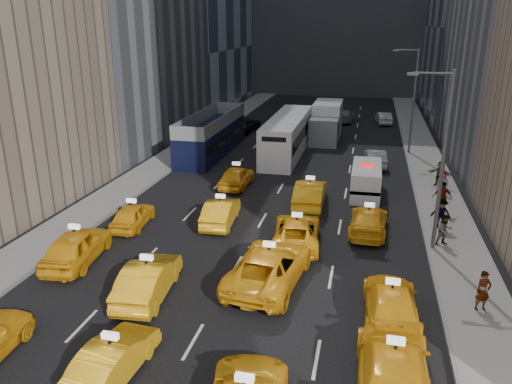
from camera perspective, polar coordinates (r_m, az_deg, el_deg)
ground at (r=17.63m, az=-9.51°, el=-20.19°), size 160.00×160.00×0.00m
sidewalk_west at (r=42.29m, az=-10.13°, el=3.59°), size 3.00×90.00×0.15m
sidewalk_east at (r=39.39m, az=19.36°, el=1.66°), size 3.00×90.00×0.15m
curb_west at (r=41.76m, az=-8.30°, el=3.52°), size 0.15×90.00×0.18m
curb_east at (r=39.23m, az=17.26°, el=1.84°), size 0.15×90.00×0.18m
streetlight_near at (r=25.52m, az=20.42°, el=3.83°), size 2.15×0.22×9.00m
streetlight_far at (r=45.08m, az=17.47°, el=10.26°), size 2.15×0.22×9.00m
taxi_5 at (r=17.67m, az=-16.05°, el=-17.89°), size 1.70×4.17×1.34m
taxi_7 at (r=16.99m, az=15.38°, el=-18.90°), size 2.29×5.61×1.63m
taxi_8 at (r=25.52m, az=-19.81°, el=-5.89°), size 2.46×5.00×1.64m
taxi_9 at (r=21.76m, az=-12.21°, el=-9.69°), size 2.11×4.90×1.57m
taxi_10 at (r=22.20m, az=1.50°, el=-8.46°), size 3.39×6.28×1.67m
taxi_11 at (r=20.44m, az=15.15°, el=-12.14°), size 2.21×5.05×1.44m
taxi_12 at (r=29.02m, az=-13.93°, el=-2.61°), size 1.92×4.04×1.33m
taxi_13 at (r=28.62m, az=-4.05°, el=-2.26°), size 1.87×4.51×1.45m
taxi_14 at (r=26.08m, az=4.68°, el=-4.50°), size 2.82×5.27×1.41m
taxi_15 at (r=28.08m, az=12.73°, el=-3.19°), size 2.17×4.90×1.40m
taxi_16 at (r=34.96m, az=-2.25°, el=1.77°), size 1.81×4.36×1.47m
taxi_17 at (r=31.37m, az=6.17°, el=-0.20°), size 1.89×5.07×1.65m
nypd_van at (r=34.17m, az=12.46°, el=1.29°), size 2.03×4.96×2.11m
double_decker at (r=43.87m, az=-5.06°, el=6.63°), size 3.89×12.38×3.54m
city_bus at (r=43.71m, az=3.62°, el=6.46°), size 3.44×12.90×3.30m
box_truck at (r=49.70m, az=8.06°, el=7.95°), size 3.00×7.83×3.53m
misc_car_0 at (r=41.10m, az=13.48°, el=3.81°), size 1.86×4.31×1.38m
misc_car_1 at (r=53.16m, az=-1.40°, el=7.74°), size 3.04×5.55×1.47m
misc_car_2 at (r=59.13m, az=10.07°, el=8.57°), size 2.27×4.99×1.42m
misc_car_3 at (r=57.14m, az=5.62°, el=8.51°), size 2.13×4.79×1.60m
misc_car_4 at (r=58.89m, az=14.36°, el=8.20°), size 1.92×4.24×1.35m
pedestrian_0 at (r=21.93m, az=24.53°, el=-10.25°), size 0.71×0.57×1.67m
pedestrian_1 at (r=27.26m, az=20.77°, el=-4.08°), size 0.90×0.71×1.63m
pedestrian_2 at (r=29.37m, az=20.40°, el=-2.30°), size 1.20×0.79×1.72m
pedestrian_3 at (r=31.74m, az=20.50°, el=-0.56°), size 1.17×0.62×1.92m
pedestrian_4 at (r=35.31m, az=20.55°, el=1.03°), size 0.84×0.60×1.54m
pedestrian_5 at (r=36.90m, az=20.28°, el=1.98°), size 1.69×1.05×1.76m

